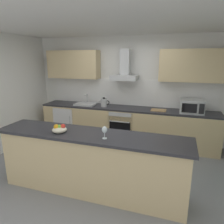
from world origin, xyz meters
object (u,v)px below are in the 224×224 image
chopping_board (159,110)px  sink (86,104)px  microwave (192,106)px  wine_glass (105,130)px  fruit_bowl (59,129)px  range_hood (125,70)px  kettle (104,103)px  refrigerator (68,121)px  oven (123,125)px

chopping_board → sink: bearing=178.9°
microwave → wine_glass: microwave is taller
wine_glass → chopping_board: wine_glass is taller
wine_glass → fruit_bowl: bearing=177.1°
sink → fruit_bowl: sink is taller
sink → range_hood: range_hood is taller
microwave → range_hood: 1.73m
wine_glass → kettle: bearing=110.3°
kettle → fruit_bowl: kettle is taller
refrigerator → microwave: size_ratio=1.70×
refrigerator → sink: size_ratio=1.70×
range_hood → wine_glass: 2.43m
range_hood → sink: bearing=-173.3°
refrigerator → kettle: size_ratio=2.94×
fruit_bowl → chopping_board: size_ratio=0.65×
kettle → chopping_board: kettle is taller
oven → fruit_bowl: (-0.43, -2.15, 0.56)m
range_hood → wine_glass: range_hood is taller
fruit_bowl → microwave: bearing=46.9°
refrigerator → fruit_bowl: bearing=-62.8°
microwave → sink: (-2.56, 0.04, -0.12)m
refrigerator → kettle: (1.05, -0.03, 0.58)m
range_hood → fruit_bowl: (-0.43, -2.28, -0.77)m
oven → kettle: kettle is taller
refrigerator → fruit_bowl: 2.48m
wine_glass → chopping_board: 2.23m
refrigerator → fruit_bowl: (1.10, -2.14, 0.60)m
microwave → chopping_board: (-0.71, 0.00, -0.14)m
wine_glass → microwave: bearing=60.0°
oven → microwave: size_ratio=1.60×
oven → microwave: (1.56, -0.03, 0.59)m
wine_glass → fruit_bowl: size_ratio=0.81×
sink → fruit_bowl: (0.57, -2.16, 0.09)m
oven → chopping_board: 0.96m
microwave → sink: bearing=179.1°
range_hood → refrigerator: bearing=-175.0°
oven → chopping_board: size_ratio=2.35×
refrigerator → chopping_board: 2.43m
range_hood → chopping_board: (0.85, -0.15, -0.88)m
microwave → fruit_bowl: size_ratio=2.27×
sink → range_hood: size_ratio=0.69×
sink → kettle: size_ratio=1.73×
sink → microwave: bearing=-0.9°
microwave → kettle: size_ratio=1.73×
fruit_bowl → kettle: bearing=91.4°
oven → chopping_board: chopping_board is taller
oven → range_hood: size_ratio=1.11×
oven → refrigerator: size_ratio=0.94×
oven → sink: (-1.00, 0.01, 0.47)m
kettle → wine_glass: (0.79, -2.15, 0.09)m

